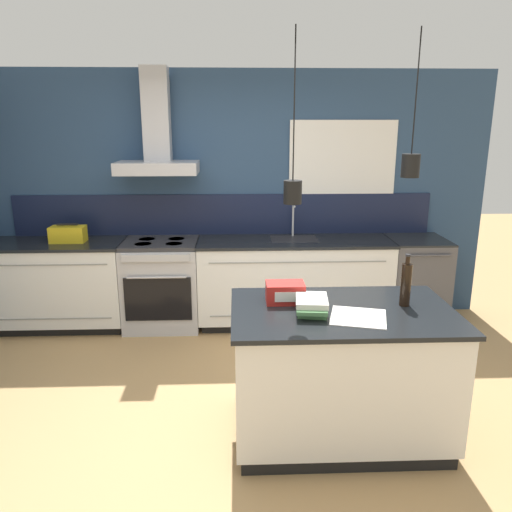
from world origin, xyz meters
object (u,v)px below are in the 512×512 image
at_px(oven_range, 162,284).
at_px(dishwasher, 414,281).
at_px(yellow_toolbox, 68,234).
at_px(book_stack, 312,305).
at_px(red_supply_box, 285,292).
at_px(bottle_on_island, 406,284).

bearing_deg(oven_range, dishwasher, 0.09).
bearing_deg(yellow_toolbox, book_stack, -42.90).
height_order(book_stack, yellow_toolbox, yellow_toolbox).
relative_size(oven_range, dishwasher, 1.00).
bearing_deg(book_stack, yellow_toolbox, 137.10).
relative_size(oven_range, book_stack, 2.58).
xyz_separation_m(oven_range, yellow_toolbox, (-0.91, 0.00, 0.54)).
bearing_deg(dishwasher, oven_range, -179.91).
bearing_deg(oven_range, red_supply_box, -58.71).
bearing_deg(dishwasher, book_stack, -125.00).
bearing_deg(oven_range, yellow_toolbox, 179.73).
bearing_deg(yellow_toolbox, dishwasher, -0.00).
bearing_deg(book_stack, bottle_on_island, 9.37).
relative_size(dishwasher, bottle_on_island, 2.62).
distance_m(oven_range, red_supply_box, 2.17).
height_order(red_supply_box, yellow_toolbox, yellow_toolbox).
distance_m(oven_range, book_stack, 2.41).
height_order(oven_range, bottle_on_island, bottle_on_island).
height_order(oven_range, yellow_toolbox, yellow_toolbox).
relative_size(book_stack, red_supply_box, 1.38).
xyz_separation_m(book_stack, red_supply_box, (-0.15, 0.20, 0.01)).
distance_m(bottle_on_island, book_stack, 0.64).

